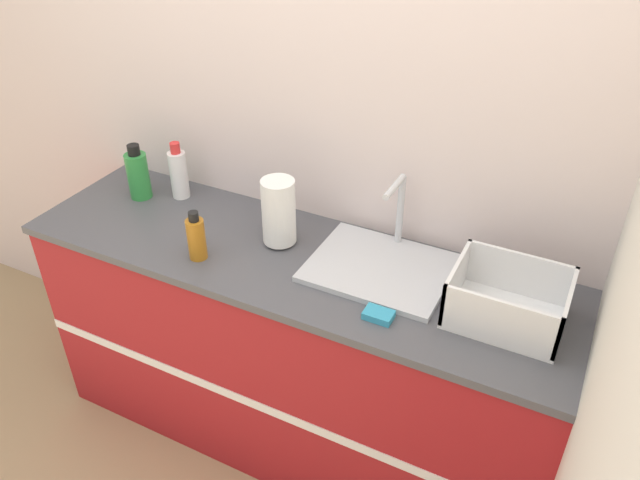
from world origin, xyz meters
TOP-DOWN VIEW (x-y plane):
  - wall_back at (0.00, 0.60)m, footprint 4.38×0.06m
  - wall_right at (1.02, 0.28)m, footprint 0.06×2.57m
  - counter_cabinet at (0.00, 0.28)m, footprint 2.00×0.59m
  - sink at (0.30, 0.35)m, footprint 0.47×0.38m
  - paper_towel_roll at (-0.08, 0.34)m, footprint 0.12×0.12m
  - dish_rack at (0.74, 0.28)m, footprint 0.34×0.27m
  - bottle_amber at (-0.29, 0.13)m, footprint 0.06×0.06m
  - bottle_green at (-0.75, 0.37)m, footprint 0.09×0.09m
  - bottle_white_spray at (-0.60, 0.45)m, footprint 0.07×0.07m
  - sponge at (0.39, 0.11)m, footprint 0.09×0.06m

SIDE VIEW (x-z plane):
  - counter_cabinet at x=0.00m, z-range 0.00..0.93m
  - sponge at x=0.39m, z-range 0.93..0.95m
  - sink at x=0.30m, z-range 0.81..1.10m
  - dish_rack at x=0.74m, z-range 0.91..1.07m
  - bottle_amber at x=-0.29m, z-range 0.92..1.10m
  - bottle_green at x=-0.75m, z-range 0.92..1.14m
  - bottle_white_spray at x=-0.60m, z-range 0.92..1.15m
  - paper_towel_roll at x=-0.08m, z-range 0.93..1.18m
  - wall_right at x=1.02m, z-range 0.00..2.60m
  - wall_back at x=0.00m, z-range 0.00..2.60m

